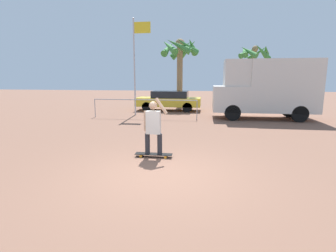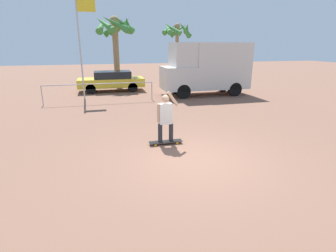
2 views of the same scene
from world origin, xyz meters
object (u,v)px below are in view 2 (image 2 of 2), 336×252
skateboard (166,142)px  person_skateboarder (166,116)px  palm_tree_center_background (115,30)px  palm_tree_near_van (177,33)px  flagpole (81,40)px  parked_car_yellow (112,81)px  camper_van (207,67)px

skateboard → person_skateboarder: (-0.00, -0.00, 0.88)m
skateboard → palm_tree_center_background: bearing=92.5°
skateboard → palm_tree_near_van: palm_tree_near_van is taller
flagpole → parked_car_yellow: bearing=56.7°
parked_car_yellow → flagpole: size_ratio=0.78×
person_skateboarder → flagpole: (-2.77, 8.42, 2.41)m
palm_tree_center_background → flagpole: 4.92m
person_skateboarder → flagpole: bearing=108.2°
person_skateboarder → camper_van: size_ratio=0.30×
person_skateboarder → palm_tree_near_van: size_ratio=0.31×
skateboard → camper_van: camper_van is taller
palm_tree_near_van → flagpole: flagpole is taller
skateboard → palm_tree_center_background: palm_tree_center_background is taller
skateboard → person_skateboarder: bearing=-180.0°
flagpole → palm_tree_center_background: bearing=63.0°
palm_tree_center_background → flagpole: size_ratio=0.91×
parked_car_yellow → flagpole: bearing=-123.3°
camper_van → skateboard: bearing=-120.5°
camper_van → palm_tree_near_van: palm_tree_near_van is taller
parked_car_yellow → palm_tree_near_van: 10.20m
parked_car_yellow → palm_tree_near_van: (6.68, 6.88, 3.49)m
camper_van → flagpole: 7.66m
skateboard → camper_van: 9.41m
camper_van → flagpole: flagpole is taller
parked_car_yellow → palm_tree_near_van: palm_tree_near_van is taller
person_skateboarder → parked_car_yellow: (-1.14, 10.90, -0.23)m
palm_tree_near_van → skateboard: bearing=-107.3°
palm_tree_center_background → skateboard: bearing=-87.5°
parked_car_yellow → palm_tree_center_background: size_ratio=0.86×
flagpole → skateboard: bearing=-71.8°
skateboard → camper_van: size_ratio=0.20×
skateboard → palm_tree_near_van: 19.07m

